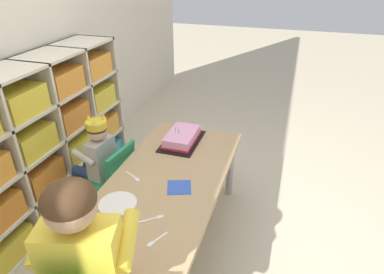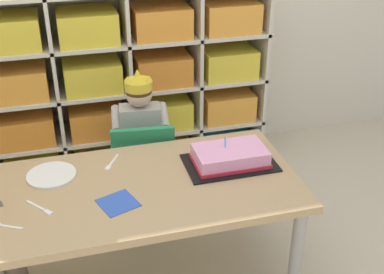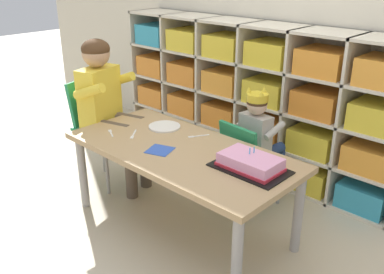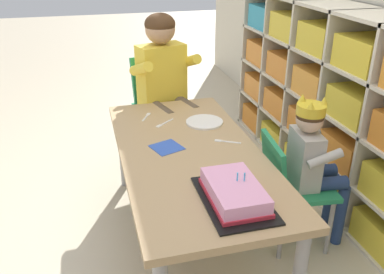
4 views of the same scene
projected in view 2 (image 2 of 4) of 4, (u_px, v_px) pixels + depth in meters
name	position (u px, v px, depth m)	size (l,w,h in m)	color
storage_cubby_shelf	(58.00, 97.00, 2.91)	(2.46, 0.36, 1.15)	beige
activity_table	(132.00, 198.00, 2.13)	(1.43, 0.68, 0.54)	tan
classroom_chair_blue	(143.00, 159.00, 2.64)	(0.37, 0.37, 0.61)	#238451
child_with_crown	(140.00, 126.00, 2.66)	(0.31, 0.32, 0.82)	#B2ADA3
birthday_cake_on_tray	(230.00, 157.00, 2.25)	(0.40, 0.25, 0.11)	black
paper_plate_stack	(51.00, 175.00, 2.17)	(0.21, 0.21, 0.01)	white
paper_napkin_square	(118.00, 203.00, 2.00)	(0.14, 0.14, 0.00)	#3356B7
fork_near_child_seat	(41.00, 208.00, 1.97)	(0.10, 0.12, 0.00)	white
fork_near_cake_tray	(112.00, 163.00, 2.26)	(0.08, 0.13, 0.00)	white
fork_scattered_mid_table	(5.00, 226.00, 1.87)	(0.12, 0.07, 0.00)	white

